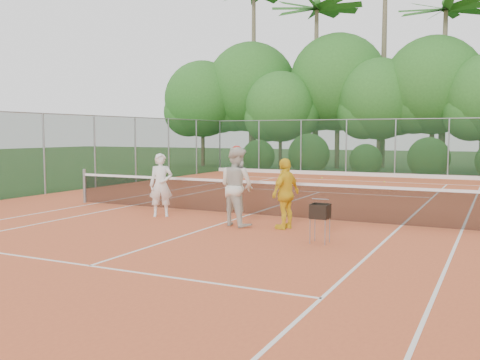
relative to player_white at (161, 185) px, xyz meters
name	(u,v)px	position (x,y,z in m)	size (l,w,h in m)	color
ground	(249,216)	(2.04, 1.29, -0.88)	(120.00, 120.00, 0.00)	#204017
clay_court	(249,215)	(2.04, 1.29, -0.87)	(18.00, 36.00, 0.02)	#D05A30
tennis_net	(249,197)	(2.04, 1.29, -0.35)	(11.97, 0.10, 1.10)	gray
player_white	(161,185)	(0.00, 0.00, 0.00)	(0.63, 0.41, 1.72)	white
player_center_grp	(237,186)	(2.50, -0.41, 0.11)	(1.14, 1.02, 1.97)	beige
player_yellow	(286,194)	(3.74, -0.28, -0.02)	(0.98, 0.41, 1.68)	yellow
ball_hopper	(320,212)	(4.98, -1.53, -0.21)	(0.36, 0.36, 0.82)	gray
stray_ball_a	(384,182)	(3.46, 12.96, -0.83)	(0.07, 0.07, 0.07)	#DBED37
stray_ball_b	(322,178)	(0.19, 13.86, -0.83)	(0.07, 0.07, 0.07)	#D1DE33
stray_ball_c	(376,189)	(3.79, 9.64, -0.83)	(0.07, 0.07, 0.07)	gold
court_markings	(249,215)	(2.04, 1.29, -0.86)	(11.03, 23.83, 0.01)	white
fence_back	(370,148)	(2.04, 16.29, 0.64)	(18.07, 0.07, 3.00)	#19381E
tropical_treeline	(415,86)	(3.47, 21.51, 4.23)	(32.10, 8.49, 15.03)	brown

